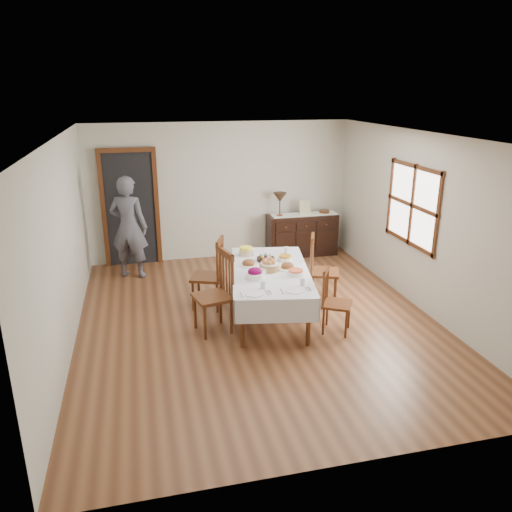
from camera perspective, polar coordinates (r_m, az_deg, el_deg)
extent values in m
plane|color=brown|center=(7.25, 0.19, -7.38)|extent=(6.00, 6.00, 0.00)
cube|color=white|center=(6.54, 0.21, 13.55)|extent=(5.00, 6.00, 0.02)
cube|color=beige|center=(9.64, -4.04, 7.37)|extent=(5.00, 0.02, 2.60)
cube|color=beige|center=(4.12, 10.19, -8.87)|extent=(5.00, 0.02, 2.60)
cube|color=beige|center=(6.67, -21.16, 0.98)|extent=(0.02, 6.00, 2.60)
cube|color=beige|center=(7.74, 18.54, 3.61)|extent=(0.02, 6.00, 2.60)
cube|color=white|center=(7.93, 17.49, 5.56)|extent=(0.02, 1.30, 1.10)
cube|color=#512812|center=(7.93, 17.41, 5.56)|extent=(0.03, 1.46, 1.26)
cube|color=black|center=(9.53, -14.13, 5.18)|extent=(0.90, 0.06, 2.10)
cube|color=#512812|center=(9.51, -14.13, 5.15)|extent=(1.04, 0.08, 2.18)
cube|color=silver|center=(7.11, 1.66, -1.73)|extent=(1.40, 2.23, 0.04)
cylinder|color=#512812|center=(6.41, -1.55, -7.72)|extent=(0.06, 0.06, 0.67)
cylinder|color=#512812|center=(6.49, 6.02, -7.51)|extent=(0.06, 0.06, 0.67)
cylinder|color=#512812|center=(8.06, -1.87, -2.05)|extent=(0.06, 0.06, 0.67)
cylinder|color=#512812|center=(8.11, 4.14, -1.94)|extent=(0.06, 0.06, 0.67)
cube|color=silver|center=(7.14, -2.58, -2.86)|extent=(0.41, 2.08, 0.32)
cube|color=silver|center=(7.22, 5.84, -2.70)|extent=(0.41, 2.08, 0.32)
cube|color=silver|center=(6.20, 2.41, -6.32)|extent=(1.06, 0.22, 0.32)
cube|color=silver|center=(8.14, 1.08, -0.09)|extent=(1.06, 0.22, 0.32)
cube|color=#512812|center=(6.77, -5.00, -4.71)|extent=(0.56, 0.56, 0.04)
cylinder|color=#512812|center=(6.98, -6.98, -6.39)|extent=(0.04, 0.04, 0.48)
cylinder|color=#512812|center=(6.66, -5.85, -7.64)|extent=(0.04, 0.04, 0.48)
cylinder|color=#512812|center=(7.11, -4.08, -5.83)|extent=(0.04, 0.04, 0.48)
cylinder|color=#512812|center=(6.79, -2.83, -7.04)|extent=(0.04, 0.04, 0.48)
cylinder|color=#512812|center=(6.90, -4.05, -1.42)|extent=(0.04, 0.04, 0.63)
cylinder|color=#512812|center=(6.56, -2.69, -2.51)|extent=(0.04, 0.04, 0.63)
cube|color=#512812|center=(6.64, -3.43, 0.22)|extent=(0.15, 0.45, 0.09)
cylinder|color=#512812|center=(6.83, -3.72, -1.86)|extent=(0.02, 0.02, 0.51)
cylinder|color=#512812|center=(6.74, -3.39, -2.13)|extent=(0.02, 0.02, 0.51)
cylinder|color=#512812|center=(6.65, -3.04, -2.41)|extent=(0.02, 0.02, 0.51)
cube|color=#512812|center=(7.53, -5.60, -2.41)|extent=(0.58, 0.58, 0.04)
cylinder|color=#512812|center=(7.83, -6.57, -3.59)|extent=(0.04, 0.04, 0.46)
cylinder|color=#512812|center=(7.51, -7.21, -4.64)|extent=(0.04, 0.04, 0.46)
cylinder|color=#512812|center=(7.76, -3.93, -3.73)|extent=(0.04, 0.04, 0.46)
cylinder|color=#512812|center=(7.43, -4.46, -4.80)|extent=(0.04, 0.04, 0.46)
cylinder|color=#512812|center=(7.57, -3.85, 0.17)|extent=(0.04, 0.04, 0.60)
cylinder|color=#512812|center=(7.21, -4.42, -0.80)|extent=(0.04, 0.04, 0.60)
cube|color=#512812|center=(7.31, -4.17, 1.61)|extent=(0.19, 0.42, 0.09)
cylinder|color=#512812|center=(7.49, -3.98, -0.22)|extent=(0.02, 0.02, 0.50)
cylinder|color=#512812|center=(7.40, -4.12, -0.46)|extent=(0.02, 0.02, 0.50)
cylinder|color=#512812|center=(7.31, -4.27, -0.71)|extent=(0.02, 0.02, 0.50)
cube|color=#512812|center=(6.87, 9.25, -5.47)|extent=(0.52, 0.52, 0.04)
cylinder|color=#512812|center=(6.81, 10.25, -7.73)|extent=(0.03, 0.03, 0.38)
cylinder|color=#512812|center=(7.08, 10.57, -6.67)|extent=(0.03, 0.03, 0.38)
cylinder|color=#512812|center=(6.84, 7.70, -7.45)|extent=(0.03, 0.03, 0.38)
cylinder|color=#512812|center=(7.11, 8.12, -6.41)|extent=(0.03, 0.03, 0.38)
cylinder|color=#512812|center=(6.64, 7.71, -3.88)|extent=(0.04, 0.04, 0.50)
cylinder|color=#512812|center=(6.94, 8.16, -2.90)|extent=(0.04, 0.04, 0.50)
cube|color=#512812|center=(6.71, 8.02, -1.68)|extent=(0.21, 0.33, 0.07)
cylinder|color=#512812|center=(6.72, 7.82, -3.77)|extent=(0.02, 0.02, 0.41)
cylinder|color=#512812|center=(6.80, 7.94, -3.52)|extent=(0.02, 0.02, 0.41)
cylinder|color=#512812|center=(6.87, 8.05, -3.28)|extent=(0.02, 0.02, 0.41)
cube|color=#512812|center=(7.79, 7.81, -1.87)|extent=(0.57, 0.57, 0.04)
cylinder|color=#512812|center=(7.71, 9.05, -4.11)|extent=(0.04, 0.04, 0.45)
cylinder|color=#512812|center=(8.05, 9.03, -3.13)|extent=(0.04, 0.04, 0.45)
cylinder|color=#512812|center=(7.71, 6.39, -3.99)|extent=(0.04, 0.04, 0.45)
cylinder|color=#512812|center=(8.04, 6.48, -3.01)|extent=(0.04, 0.04, 0.45)
cylinder|color=#512812|center=(7.51, 6.37, -0.19)|extent=(0.04, 0.04, 0.59)
cylinder|color=#512812|center=(7.87, 6.47, 0.69)|extent=(0.04, 0.04, 0.59)
cube|color=#512812|center=(7.62, 6.49, 2.06)|extent=(0.19, 0.41, 0.08)
cylinder|color=#512812|center=(7.61, 6.39, -0.12)|extent=(0.02, 0.02, 0.48)
cylinder|color=#512812|center=(7.70, 6.42, 0.11)|extent=(0.02, 0.02, 0.48)
cylinder|color=#512812|center=(7.79, 6.44, 0.33)|extent=(0.02, 0.02, 0.48)
cube|color=black|center=(9.96, 5.25, 2.44)|extent=(1.37, 0.46, 0.82)
cube|color=black|center=(9.55, 3.40, 3.32)|extent=(0.38, 0.02, 0.16)
sphere|color=brown|center=(9.53, 3.43, 3.29)|extent=(0.03, 0.03, 0.03)
cube|color=black|center=(9.67, 5.74, 3.46)|extent=(0.38, 0.02, 0.16)
sphere|color=brown|center=(9.65, 5.78, 3.43)|extent=(0.03, 0.03, 0.03)
cube|color=black|center=(9.81, 8.02, 3.59)|extent=(0.38, 0.02, 0.16)
sphere|color=brown|center=(9.79, 8.07, 3.56)|extent=(0.03, 0.03, 0.03)
imported|color=#4F4F5A|center=(8.88, -14.36, 3.58)|extent=(0.69, 0.57, 1.92)
cylinder|color=olive|center=(7.05, 1.51, -1.31)|extent=(0.27, 0.27, 0.09)
cylinder|color=white|center=(7.04, 1.51, -0.87)|extent=(0.25, 0.25, 0.02)
sphere|color=#BD7640|center=(7.04, 2.05, -0.60)|extent=(0.08, 0.08, 0.08)
sphere|color=#BD7640|center=(7.08, 1.74, -0.48)|extent=(0.08, 0.08, 0.08)
sphere|color=#BD7640|center=(7.08, 1.26, -0.48)|extent=(0.08, 0.08, 0.08)
sphere|color=#BD7640|center=(7.04, 0.97, -0.60)|extent=(0.08, 0.08, 0.08)
sphere|color=#BD7640|center=(6.98, 1.09, -0.76)|extent=(0.08, 0.08, 0.08)
sphere|color=#BD7640|center=(6.96, 1.53, -0.83)|extent=(0.08, 0.08, 0.08)
sphere|color=#BD7640|center=(6.99, 1.96, -0.76)|extent=(0.08, 0.08, 0.08)
cylinder|color=black|center=(7.46, 1.12, -0.36)|extent=(0.27, 0.27, 0.05)
ellipsoid|color=pink|center=(7.46, 1.67, 0.05)|extent=(0.05, 0.05, 0.06)
ellipsoid|color=#78CDFA|center=(7.51, 1.15, 0.19)|extent=(0.05, 0.05, 0.06)
ellipsoid|color=#8AC469|center=(7.47, 0.59, 0.08)|extent=(0.05, 0.05, 0.06)
ellipsoid|color=#FFBC5A|center=(7.39, 0.75, -0.13)|extent=(0.05, 0.05, 0.06)
ellipsoid|color=#D39FE9|center=(7.38, 1.43, -0.15)|extent=(0.05, 0.05, 0.06)
cylinder|color=white|center=(7.26, -0.85, -1.04)|extent=(0.27, 0.27, 0.01)
ellipsoid|color=brown|center=(7.25, -0.85, -0.81)|extent=(0.19, 0.16, 0.11)
cylinder|color=white|center=(7.15, 3.62, -1.39)|extent=(0.31, 0.31, 0.02)
ellipsoid|color=brown|center=(7.14, 3.63, -1.16)|extent=(0.19, 0.16, 0.11)
cylinder|color=white|center=(6.77, -0.10, -2.26)|extent=(0.26, 0.26, 0.08)
ellipsoid|color=#62013A|center=(6.75, -0.10, -1.78)|extent=(0.20, 0.17, 0.11)
cylinder|color=white|center=(7.47, 3.34, -0.33)|extent=(0.21, 0.21, 0.06)
cylinder|color=orange|center=(7.45, 3.34, -0.02)|extent=(0.18, 0.18, 0.03)
cylinder|color=#D1B184|center=(7.70, -1.14, 0.43)|extent=(0.21, 0.21, 0.09)
cylinder|color=#FFF03C|center=(7.68, -1.15, 0.90)|extent=(0.20, 0.20, 0.04)
cylinder|color=white|center=(6.91, 4.57, -1.97)|extent=(0.23, 0.23, 0.05)
cylinder|color=#E45B34|center=(6.90, 4.57, -1.67)|extent=(0.20, 0.20, 0.02)
cube|color=white|center=(6.95, 0.56, -1.72)|extent=(0.15, 0.11, 0.07)
cylinder|color=white|center=(6.28, -0.19, -4.29)|extent=(0.25, 0.25, 0.01)
cube|color=white|center=(6.25, -1.71, -4.45)|extent=(0.10, 0.13, 0.01)
cube|color=silver|center=(6.25, -1.71, -4.40)|extent=(0.04, 0.16, 0.01)
cube|color=silver|center=(6.32, 1.22, -4.18)|extent=(0.04, 0.18, 0.01)
cube|color=silver|center=(6.33, 1.57, -4.15)|extent=(0.04, 0.14, 0.01)
cylinder|color=white|center=(6.43, 0.80, -3.30)|extent=(0.07, 0.07, 0.10)
cylinder|color=white|center=(6.40, 4.45, -3.92)|extent=(0.25, 0.25, 0.01)
cube|color=white|center=(6.35, 2.99, -4.09)|extent=(0.10, 0.13, 0.01)
cube|color=silver|center=(6.35, 2.99, -4.04)|extent=(0.04, 0.16, 0.01)
cube|color=silver|center=(6.44, 5.81, -3.81)|extent=(0.04, 0.18, 0.01)
cube|color=silver|center=(6.46, 6.15, -3.77)|extent=(0.04, 0.14, 0.01)
cylinder|color=white|center=(6.56, 5.31, -2.95)|extent=(0.07, 0.07, 0.10)
cylinder|color=white|center=(7.67, -0.37, 0.36)|extent=(0.06, 0.06, 0.10)
cylinder|color=white|center=(7.79, 3.47, 0.67)|extent=(0.06, 0.06, 0.11)
cube|color=white|center=(9.86, 5.51, 4.78)|extent=(1.30, 0.35, 0.01)
cylinder|color=brown|center=(9.69, 2.72, 4.66)|extent=(0.12, 0.12, 0.03)
cylinder|color=brown|center=(9.66, 2.73, 5.47)|extent=(0.02, 0.02, 0.25)
cone|color=#3E291B|center=(9.61, 2.75, 6.71)|extent=(0.26, 0.26, 0.18)
cube|color=#BFB887|center=(9.81, 5.61, 5.51)|extent=(0.22, 0.08, 0.28)
cylinder|color=#512812|center=(10.01, 7.80, 5.05)|extent=(0.20, 0.20, 0.06)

